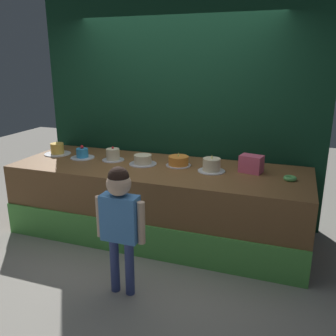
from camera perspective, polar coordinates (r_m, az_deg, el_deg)
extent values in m
plane|color=gray|center=(3.95, -4.56, -13.64)|extent=(12.00, 12.00, 0.00)
cube|color=brown|center=(4.24, -1.54, -5.17)|extent=(3.36, 1.14, 0.83)
cube|color=#59B24C|center=(3.85, -4.69, -11.33)|extent=(3.36, 0.02, 0.37)
cube|color=#113823|center=(4.60, 1.41, 10.16)|extent=(3.62, 0.08, 2.94)
cylinder|color=#3F4C8C|center=(3.34, -8.39, -14.82)|extent=(0.08, 0.08, 0.52)
cylinder|color=#3F4C8C|center=(3.28, -6.07, -15.34)|extent=(0.08, 0.08, 0.52)
cube|color=#4C8CD8|center=(3.09, -7.55, -7.81)|extent=(0.32, 0.14, 0.40)
cylinder|color=beige|center=(3.18, -10.67, -7.50)|extent=(0.06, 0.06, 0.37)
cylinder|color=beige|center=(3.02, -4.23, -8.63)|extent=(0.06, 0.06, 0.37)
sphere|color=beige|center=(2.98, -7.77, -2.46)|extent=(0.21, 0.21, 0.21)
sphere|color=black|center=(2.96, -7.82, -1.42)|extent=(0.18, 0.18, 0.18)
cube|color=#ED5D7F|center=(3.99, 12.99, 0.64)|extent=(0.27, 0.21, 0.19)
torus|color=#59B259|center=(3.84, 18.67, -1.55)|extent=(0.13, 0.13, 0.04)
cylinder|color=silver|center=(4.87, -16.99, 2.16)|extent=(0.33, 0.33, 0.01)
cylinder|color=#F2BF4C|center=(4.86, -17.06, 2.98)|extent=(0.16, 0.16, 0.13)
cone|color=#F2E566|center=(4.84, -17.14, 3.93)|extent=(0.02, 0.02, 0.03)
cylinder|color=silver|center=(4.60, -13.31, 1.61)|extent=(0.29, 0.29, 0.01)
cylinder|color=#3399D8|center=(4.58, -13.36, 2.33)|extent=(0.14, 0.14, 0.11)
sphere|color=red|center=(4.57, -13.42, 3.26)|extent=(0.04, 0.04, 0.04)
cylinder|color=silver|center=(4.42, -8.63, 1.28)|extent=(0.27, 0.27, 0.01)
cylinder|color=beige|center=(4.40, -8.67, 2.17)|extent=(0.16, 0.16, 0.13)
sphere|color=red|center=(4.39, -8.71, 3.18)|extent=(0.03, 0.03, 0.03)
cylinder|color=silver|center=(4.22, -3.97, 0.67)|extent=(0.32, 0.32, 0.01)
cylinder|color=beige|center=(4.20, -3.99, 1.40)|extent=(0.20, 0.20, 0.10)
cylinder|color=silver|center=(4.15, 1.66, 0.45)|extent=(0.29, 0.29, 0.01)
cylinder|color=orange|center=(4.14, 1.66, 1.19)|extent=(0.23, 0.23, 0.10)
cone|color=#F2E566|center=(4.12, 1.67, 2.19)|extent=(0.02, 0.02, 0.05)
cylinder|color=silver|center=(3.97, 6.85, -0.46)|extent=(0.30, 0.30, 0.01)
cylinder|color=beige|center=(3.95, 6.89, 0.56)|extent=(0.19, 0.19, 0.14)
cone|color=#F2E566|center=(3.92, 6.94, 1.84)|extent=(0.02, 0.02, 0.05)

